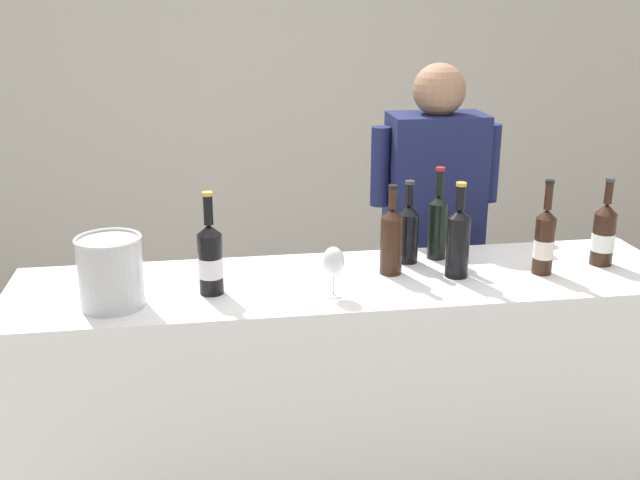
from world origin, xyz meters
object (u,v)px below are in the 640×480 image
(wine_bottle_3, at_px, (391,239))
(wine_bottle_5, at_px, (210,258))
(wine_bottle_0, at_px, (438,224))
(wine_bottle_2, at_px, (544,241))
(wine_bottle_1, at_px, (458,240))
(wine_bottle_4, at_px, (604,234))
(wine_glass, at_px, (333,263))
(ice_bucket, at_px, (111,272))
(wine_bottle_6, at_px, (408,231))
(person_server, at_px, (431,259))

(wine_bottle_3, relative_size, wine_bottle_5, 0.93)
(wine_bottle_0, xyz_separation_m, wine_bottle_2, (0.33, -0.22, -0.01))
(wine_bottle_0, height_order, wine_bottle_1, wine_bottle_0)
(wine_bottle_0, distance_m, wine_bottle_2, 0.39)
(wine_bottle_4, relative_size, wine_glass, 1.93)
(wine_bottle_3, xyz_separation_m, wine_bottle_4, (0.80, -0.03, -0.01))
(ice_bucket, bearing_deg, wine_bottle_0, 13.90)
(wine_bottle_4, distance_m, ice_bucket, 1.75)
(wine_bottle_0, bearing_deg, wine_bottle_3, -147.62)
(wine_bottle_2, bearing_deg, wine_glass, -173.23)
(wine_bottle_3, height_order, ice_bucket, wine_bottle_3)
(wine_bottle_0, xyz_separation_m, wine_bottle_3, (-0.21, -0.13, -0.01))
(wine_glass, bearing_deg, wine_bottle_6, 40.67)
(ice_bucket, xyz_separation_m, person_server, (1.28, 0.70, -0.27))
(wine_bottle_1, bearing_deg, wine_bottle_3, 163.74)
(wine_bottle_2, relative_size, wine_bottle_4, 1.05)
(wine_bottle_3, relative_size, person_server, 0.20)
(ice_bucket, bearing_deg, wine_bottle_1, 4.33)
(wine_bottle_4, xyz_separation_m, ice_bucket, (-1.75, -0.13, 0.00))
(wine_bottle_1, xyz_separation_m, wine_bottle_5, (-0.86, -0.03, -0.01))
(person_server, bearing_deg, wine_bottle_4, -50.22)
(wine_bottle_3, bearing_deg, wine_bottle_0, 32.38)
(wine_glass, bearing_deg, wine_bottle_5, 168.38)
(wine_bottle_6, distance_m, person_server, 0.56)
(wine_bottle_0, height_order, wine_bottle_3, wine_bottle_0)
(wine_bottle_4, xyz_separation_m, wine_bottle_6, (-0.70, 0.14, 0.00))
(wine_bottle_5, bearing_deg, wine_bottle_1, 1.79)
(wine_bottle_2, distance_m, wine_glass, 0.78)
(wine_bottle_4, relative_size, wine_bottle_5, 0.93)
(wine_bottle_2, relative_size, wine_glass, 2.02)
(wine_bottle_1, bearing_deg, wine_bottle_4, 3.90)
(wine_bottle_1, distance_m, person_server, 0.68)
(wine_bottle_2, distance_m, wine_bottle_4, 0.26)
(wine_bottle_2, relative_size, ice_bucket, 1.47)
(wine_bottle_1, bearing_deg, wine_bottle_2, -3.09)
(person_server, bearing_deg, ice_bucket, -151.39)
(wine_bottle_5, relative_size, person_server, 0.21)
(wine_bottle_0, distance_m, wine_bottle_5, 0.88)
(wine_bottle_0, distance_m, ice_bucket, 1.20)
(wine_bottle_1, bearing_deg, ice_bucket, -175.67)
(wine_bottle_5, xyz_separation_m, ice_bucket, (-0.32, -0.06, -0.01))
(wine_bottle_2, height_order, wine_bottle_4, wine_bottle_2)
(wine_bottle_3, distance_m, wine_bottle_4, 0.80)
(wine_bottle_3, height_order, wine_glass, wine_bottle_3)
(wine_bottle_4, bearing_deg, ice_bucket, -175.81)
(wine_glass, xyz_separation_m, ice_bucket, (-0.72, 0.02, 0.00))
(wine_bottle_5, bearing_deg, wine_bottle_3, 8.22)
(wine_glass, bearing_deg, wine_bottle_1, 13.28)
(wine_bottle_0, distance_m, wine_bottle_6, 0.12)
(wine_bottle_3, height_order, wine_bottle_4, wine_bottle_4)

